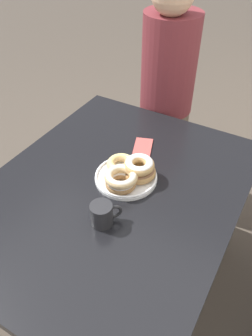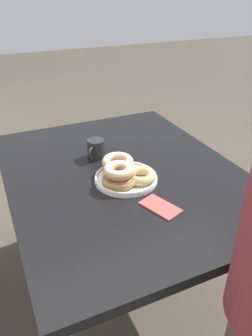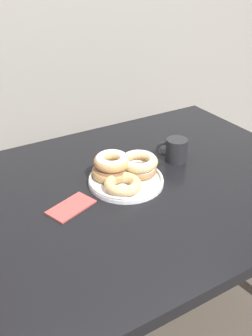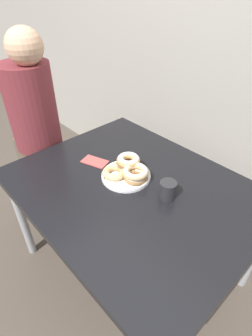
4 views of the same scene
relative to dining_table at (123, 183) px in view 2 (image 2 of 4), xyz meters
The scene contains 5 objects.
ground_plane 0.73m from the dining_table, 90.00° to the right, with size 14.00×14.00×0.00m, color #4C4238.
dining_table is the anchor object (origin of this frame).
donut_plate 0.13m from the dining_table, 156.53° to the left, with size 0.27×0.28×0.10m.
coffee_mug 0.21m from the dining_table, 20.87° to the left, with size 0.10×0.10×0.09m.
napkin 0.31m from the dining_table, behind, with size 0.17×0.13×0.01m.
Camera 2 is at (-1.13, 0.84, 1.43)m, focal length 35.00 mm.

